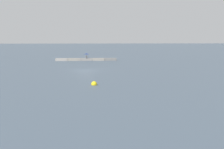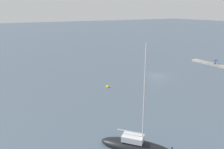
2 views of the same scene
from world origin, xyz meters
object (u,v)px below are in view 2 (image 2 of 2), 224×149
Objects in this scene: person_seated_grey_left at (215,63)px; sailboat_black_near at (136,146)px; mooring_buoy_near at (108,87)px; umbrella_open_navy at (215,60)px.

sailboat_black_near reaches higher than person_seated_grey_left.
mooring_buoy_near is (20.95, -7.58, -0.31)m from sailboat_black_near.
person_seated_grey_left is 1.04× the size of mooring_buoy_near.
mooring_buoy_near is at bearing 92.14° from umbrella_open_navy.
person_seated_grey_left is 35.63m from mooring_buoy_near.
person_seated_grey_left is 0.88m from umbrella_open_navy.
umbrella_open_navy is at bearing 166.97° from sailboat_black_near.
person_seated_grey_left is at bearing 96.21° from umbrella_open_navy.
umbrella_open_navy is 0.11× the size of sailboat_black_near.
person_seated_grey_left is at bearing -87.87° from mooring_buoy_near.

